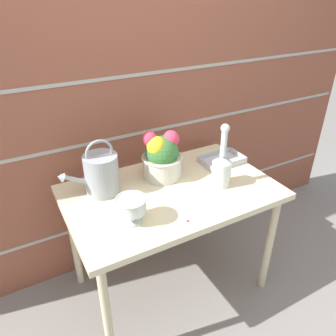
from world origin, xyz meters
The scene contains 9 objects.
ground_plane centered at (0.00, 0.00, 0.00)m, with size 12.00×12.00×0.00m, color gray.
brick_wall centered at (0.00, 0.46, 1.10)m, with size 3.60×0.08×2.20m.
patio_table centered at (0.00, 0.00, 0.67)m, with size 1.15×0.72×0.74m.
watering_can centered at (-0.34, 0.16, 0.86)m, with size 0.33×0.18×0.31m.
crystal_pedestal_bowl centered at (-0.30, -0.15, 0.83)m, with size 0.15×0.15×0.13m.
flower_planter centered at (0.02, 0.15, 0.87)m, with size 0.24×0.24×0.29m.
glass_decanter centered at (0.27, -0.09, 0.86)m, with size 0.11×0.11×0.37m.
wire_tray centered at (0.44, 0.12, 0.75)m, with size 0.27×0.18×0.04m.
fallen_petal centered at (-0.07, -0.28, 0.74)m, with size 0.01×0.01×0.01m.
Camera 1 is at (-0.74, -1.32, 1.74)m, focal length 35.00 mm.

